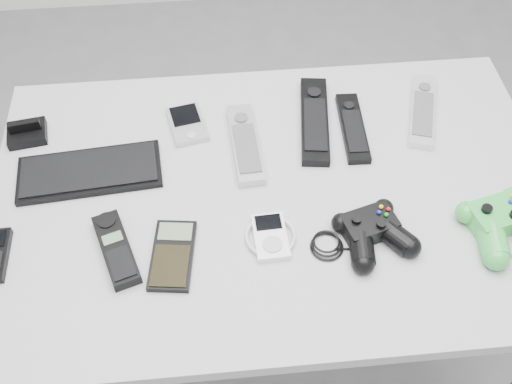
{
  "coord_description": "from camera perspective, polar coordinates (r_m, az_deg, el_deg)",
  "views": [
    {
      "loc": [
        -0.07,
        -0.76,
        1.67
      ],
      "look_at": [
        -0.0,
        -0.05,
        0.77
      ],
      "focal_mm": 42.0,
      "sensor_mm": 36.0,
      "label": 1
    }
  ],
  "objects": [
    {
      "name": "floor",
      "position": [
        1.83,
        -0.11,
        -13.89
      ],
      "size": [
        3.5,
        3.5,
        0.0
      ],
      "primitive_type": "plane",
      "color": "slate",
      "rests_on": "ground"
    },
    {
      "name": "desk",
      "position": [
        1.23,
        1.74,
        -1.76
      ],
      "size": [
        1.11,
        0.72,
        0.75
      ],
      "color": "#ABABAD",
      "rests_on": "floor"
    },
    {
      "name": "pda_keyboard",
      "position": [
        1.24,
        -15.56,
        1.9
      ],
      "size": [
        0.29,
        0.14,
        0.02
      ],
      "primitive_type": "cube",
      "rotation": [
        0.0,
        0.0,
        0.08
      ],
      "color": "black",
      "rests_on": "desk"
    },
    {
      "name": "dock_bracket",
      "position": [
        1.35,
        -21.09,
        5.55
      ],
      "size": [
        0.09,
        0.08,
        0.04
      ],
      "primitive_type": "cube",
      "rotation": [
        0.0,
        0.0,
        0.15
      ],
      "color": "black",
      "rests_on": "desk"
    },
    {
      "name": "pda",
      "position": [
        1.3,
        -6.56,
        6.47
      ],
      "size": [
        0.09,
        0.12,
        0.02
      ],
      "primitive_type": "cube",
      "rotation": [
        0.0,
        0.0,
        0.2
      ],
      "color": "#AEAFB6",
      "rests_on": "desk"
    },
    {
      "name": "remote_silver_a",
      "position": [
        1.24,
        -1.03,
        4.67
      ],
      "size": [
        0.07,
        0.22,
        0.02
      ],
      "primitive_type": "cube",
      "rotation": [
        0.0,
        0.0,
        0.05
      ],
      "color": "#AEAFB6",
      "rests_on": "desk"
    },
    {
      "name": "remote_black_a",
      "position": [
        1.3,
        5.6,
        6.89
      ],
      "size": [
        0.09,
        0.25,
        0.03
      ],
      "primitive_type": "cube",
      "rotation": [
        0.0,
        0.0,
        -0.13
      ],
      "color": "black",
      "rests_on": "desk"
    },
    {
      "name": "remote_black_b",
      "position": [
        1.3,
        9.2,
        6.12
      ],
      "size": [
        0.06,
        0.2,
        0.02
      ],
      "primitive_type": "cube",
      "rotation": [
        0.0,
        0.0,
        -0.04
      ],
      "color": "black",
      "rests_on": "desk"
    },
    {
      "name": "remote_silver_b",
      "position": [
        1.36,
        15.59,
        7.54
      ],
      "size": [
        0.11,
        0.22,
        0.02
      ],
      "primitive_type": "cube",
      "rotation": [
        0.0,
        0.0,
        -0.3
      ],
      "color": "silver",
      "rests_on": "desk"
    },
    {
      "name": "cordless_handset",
      "position": [
        1.11,
        -13.18,
        -5.3
      ],
      "size": [
        0.1,
        0.17,
        0.02
      ],
      "primitive_type": "cube",
      "rotation": [
        0.0,
        0.0,
        0.32
      ],
      "color": "black",
      "rests_on": "desk"
    },
    {
      "name": "calculator",
      "position": [
        1.09,
        -7.96,
        -5.95
      ],
      "size": [
        0.09,
        0.15,
        0.01
      ],
      "primitive_type": "cube",
      "rotation": [
        0.0,
        0.0,
        -0.13
      ],
      "color": "black",
      "rests_on": "desk"
    },
    {
      "name": "mp3_player",
      "position": [
        1.1,
        1.39,
        -4.24
      ],
      "size": [
        0.1,
        0.1,
        0.02
      ],
      "primitive_type": "cube",
      "rotation": [
        0.0,
        0.0,
        0.04
      ],
      "color": "white",
      "rests_on": "desk"
    },
    {
      "name": "controller_black",
      "position": [
        1.11,
        11.07,
        -3.61
      ],
      "size": [
        0.26,
        0.2,
        0.05
      ],
      "primitive_type": null,
      "rotation": [
        0.0,
        0.0,
        0.28
      ],
      "color": "black",
      "rests_on": "desk"
    },
    {
      "name": "controller_green",
      "position": [
        1.19,
        22.53,
        -2.62
      ],
      "size": [
        0.19,
        0.19,
        0.05
      ],
      "primitive_type": null,
      "rotation": [
        0.0,
        0.0,
        0.25
      ],
      "color": "green",
      "rests_on": "desk"
    }
  ]
}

